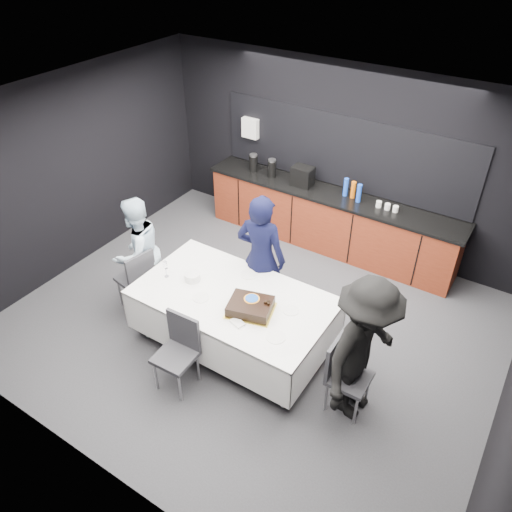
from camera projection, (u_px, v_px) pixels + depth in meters
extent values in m
plane|color=#3F3F43|center=(252.00, 324.00, 6.57)|extent=(6.00, 6.00, 0.00)
cube|color=white|center=(251.00, 118.00, 4.93)|extent=(6.00, 5.00, 0.04)
cube|color=black|center=(343.00, 158.00, 7.45)|extent=(6.00, 0.04, 2.80)
cube|color=black|center=(83.00, 379.00, 4.05)|extent=(6.00, 0.04, 2.80)
cube|color=black|center=(74.00, 172.00, 7.06)|extent=(0.04, 5.00, 2.80)
cube|color=maroon|center=(328.00, 221.00, 7.81)|extent=(4.00, 0.60, 0.90)
cube|color=black|center=(331.00, 194.00, 7.53)|extent=(4.10, 0.64, 0.04)
cube|color=black|center=(343.00, 152.00, 7.38)|extent=(4.00, 0.03, 1.10)
cube|color=white|center=(251.00, 128.00, 8.02)|extent=(0.28, 0.12, 0.32)
cylinder|color=black|center=(253.00, 163.00, 8.05)|extent=(0.14, 0.14, 0.26)
cylinder|color=black|center=(272.00, 169.00, 7.90)|extent=(0.14, 0.14, 0.26)
cube|color=black|center=(303.00, 176.00, 7.65)|extent=(0.32, 0.24, 0.30)
cylinder|color=blue|center=(346.00, 187.00, 7.38)|extent=(0.07, 0.07, 0.28)
cylinder|color=orange|center=(353.00, 190.00, 7.34)|extent=(0.07, 0.07, 0.26)
cylinder|color=blue|center=(359.00, 193.00, 7.23)|extent=(0.07, 0.07, 0.28)
cylinder|color=white|center=(379.00, 204.00, 7.16)|extent=(0.08, 0.08, 0.09)
cylinder|color=white|center=(387.00, 207.00, 7.11)|extent=(0.08, 0.08, 0.09)
cylinder|color=white|center=(396.00, 209.00, 7.05)|extent=(0.08, 0.08, 0.09)
cylinder|color=#99999E|center=(253.00, 155.00, 7.97)|extent=(0.12, 0.12, 0.03)
cylinder|color=#99999E|center=(272.00, 160.00, 7.82)|extent=(0.12, 0.12, 0.03)
cylinder|color=#99999E|center=(145.00, 314.00, 6.18)|extent=(0.06, 0.06, 0.75)
cylinder|color=#99999E|center=(195.00, 273.00, 6.86)|extent=(0.06, 0.06, 0.75)
cylinder|color=#99999E|center=(284.00, 383.00, 5.30)|extent=(0.06, 0.06, 0.75)
cylinder|color=#99999E|center=(326.00, 328.00, 5.98)|extent=(0.06, 0.06, 0.75)
cube|color=white|center=(233.00, 297.00, 5.85)|extent=(2.32, 1.32, 0.04)
cube|color=white|center=(200.00, 347.00, 5.57)|extent=(2.32, 0.02, 0.55)
cube|color=white|center=(262.00, 285.00, 6.45)|extent=(2.32, 0.02, 0.55)
cube|color=white|center=(161.00, 281.00, 6.51)|extent=(0.02, 1.32, 0.55)
cube|color=white|center=(319.00, 352.00, 5.50)|extent=(0.02, 1.32, 0.55)
cube|color=gold|center=(250.00, 311.00, 5.62)|extent=(0.61, 0.54, 0.01)
cube|color=black|center=(250.00, 307.00, 5.59)|extent=(0.56, 0.50, 0.10)
cube|color=black|center=(250.00, 303.00, 5.56)|extent=(0.56, 0.50, 0.01)
cylinder|color=orange|center=(252.00, 299.00, 5.60)|extent=(0.18, 0.18, 0.00)
cylinder|color=#174CB2|center=(252.00, 298.00, 5.60)|extent=(0.15, 0.15, 0.01)
sphere|color=black|center=(270.00, 301.00, 5.54)|extent=(0.04, 0.04, 0.04)
sphere|color=black|center=(269.00, 304.00, 5.51)|extent=(0.04, 0.04, 0.04)
sphere|color=black|center=(266.00, 302.00, 5.53)|extent=(0.04, 0.04, 0.04)
cylinder|color=white|center=(192.00, 277.00, 6.05)|extent=(0.19, 0.19, 0.10)
cylinder|color=white|center=(201.00, 297.00, 5.81)|extent=(0.20, 0.20, 0.01)
cylinder|color=white|center=(291.00, 310.00, 5.63)|extent=(0.19, 0.19, 0.01)
cylinder|color=white|center=(276.00, 337.00, 5.29)|extent=(0.21, 0.21, 0.01)
cylinder|color=white|center=(249.00, 274.00, 6.16)|extent=(0.22, 0.22, 0.01)
cube|color=white|center=(237.00, 323.00, 5.45)|extent=(0.18, 0.14, 0.03)
cylinder|color=white|center=(167.00, 276.00, 6.14)|extent=(0.06, 0.06, 0.00)
cylinder|color=white|center=(166.00, 272.00, 6.10)|extent=(0.01, 0.01, 0.12)
cylinder|color=white|center=(165.00, 265.00, 6.04)|extent=(0.05, 0.05, 0.10)
cube|color=#313136|center=(135.00, 278.00, 6.63)|extent=(0.49, 0.49, 0.05)
cube|color=#313136|center=(141.00, 270.00, 6.38)|extent=(0.12, 0.42, 0.45)
cylinder|color=#99999E|center=(141.00, 281.00, 6.96)|extent=(0.03, 0.03, 0.44)
cylinder|color=#99999E|center=(120.00, 292.00, 6.76)|extent=(0.03, 0.03, 0.44)
cylinder|color=#99999E|center=(155.00, 292.00, 6.77)|extent=(0.03, 0.03, 0.44)
cylinder|color=#99999E|center=(134.00, 303.00, 6.57)|extent=(0.03, 0.03, 0.44)
cube|color=#313136|center=(349.00, 378.00, 5.26)|extent=(0.43, 0.43, 0.05)
cube|color=#313136|center=(335.00, 355.00, 5.20)|extent=(0.05, 0.42, 0.45)
cylinder|color=#99999E|center=(356.00, 410.00, 5.21)|extent=(0.03, 0.03, 0.44)
cylinder|color=#99999E|center=(368.00, 388.00, 5.44)|extent=(0.03, 0.03, 0.44)
cylinder|color=#99999E|center=(326.00, 396.00, 5.36)|extent=(0.03, 0.03, 0.44)
cylinder|color=#99999E|center=(339.00, 375.00, 5.59)|extent=(0.03, 0.03, 0.44)
cube|color=#313136|center=(175.00, 357.00, 5.51)|extent=(0.44, 0.44, 0.05)
cube|color=#313136|center=(184.00, 330.00, 5.49)|extent=(0.42, 0.06, 0.45)
cylinder|color=#99999E|center=(156.00, 375.00, 5.59)|extent=(0.03, 0.03, 0.44)
cylinder|color=#99999E|center=(180.00, 387.00, 5.45)|extent=(0.03, 0.03, 0.44)
cylinder|color=#99999E|center=(175.00, 356.00, 5.83)|extent=(0.03, 0.03, 0.44)
cylinder|color=#99999E|center=(198.00, 367.00, 5.69)|extent=(0.03, 0.03, 0.44)
imported|color=black|center=(261.00, 258.00, 6.26)|extent=(0.71, 0.52, 1.78)
imported|color=silver|center=(138.00, 252.00, 6.56)|extent=(0.63, 0.79, 1.55)
imported|color=black|center=(363.00, 351.00, 4.99)|extent=(0.80, 1.22, 1.76)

